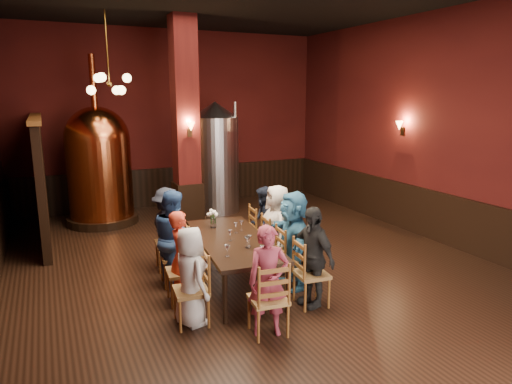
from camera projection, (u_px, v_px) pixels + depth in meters
name	position (u px, v px, depth m)	size (l,w,h in m)	color
room	(252.00, 136.00, 7.40)	(10.00, 10.02, 4.50)	black
wainscot_right	(427.00, 213.00, 9.40)	(0.08, 9.90, 1.00)	black
wainscot_back	(176.00, 186.00, 12.17)	(7.90, 0.08, 1.00)	black
column	(185.00, 125.00, 9.76)	(0.58, 0.58, 4.50)	#4B1310
partition	(41.00, 181.00, 9.15)	(0.22, 3.50, 2.40)	black
pendant_cluster	(109.00, 84.00, 9.05)	(0.90, 0.90, 1.70)	#A57226
sconce_wall	(403.00, 128.00, 9.72)	(0.20, 0.20, 0.36)	black
sconce_column	(190.00, 129.00, 9.50)	(0.20, 0.20, 0.36)	black
dining_table	(233.00, 243.00, 6.97)	(1.25, 2.49, 0.75)	black
chair_0	(191.00, 290.00, 5.83)	(0.46, 0.46, 0.92)	brown
person_0	(191.00, 276.00, 5.79)	(0.63, 0.41, 1.30)	silver
chair_1	(182.00, 271.00, 6.45)	(0.46, 0.46, 0.92)	brown
person_1	(182.00, 257.00, 6.40)	(0.49, 0.32, 1.34)	red
chair_2	(175.00, 256.00, 7.06)	(0.46, 0.46, 0.92)	brown
person_2	(174.00, 238.00, 7.00)	(0.73, 0.36, 1.50)	navy
chair_3	(168.00, 243.00, 7.68)	(0.46, 0.46, 0.92)	brown
person_3	(168.00, 229.00, 7.63)	(0.91, 0.52, 1.40)	black
chair_4	(312.00, 274.00, 6.36)	(0.46, 0.46, 0.92)	brown
person_4	(312.00, 256.00, 6.31)	(0.84, 0.35, 1.43)	black
chair_5	(293.00, 258.00, 6.98)	(0.46, 0.46, 0.92)	brown
person_5	(293.00, 239.00, 6.92)	(1.40, 0.44, 1.51)	teal
chair_6	(277.00, 244.00, 7.59)	(0.46, 0.46, 0.92)	brown
person_6	(277.00, 229.00, 7.54)	(0.72, 0.47, 1.46)	silver
chair_7	(263.00, 233.00, 8.21)	(0.46, 0.46, 0.92)	brown
person_7	(263.00, 223.00, 8.17)	(0.63, 0.31, 1.30)	black
chair_8	(268.00, 299.00, 5.59)	(0.46, 0.46, 0.92)	brown
person_8	(268.00, 281.00, 5.54)	(0.51, 0.33, 1.39)	#943145
copper_kettle	(99.00, 164.00, 10.23)	(1.65, 1.65, 3.74)	black
steel_vessel	(216.00, 158.00, 11.27)	(1.37, 1.37, 2.72)	#B2B2B7
rose_vase	(213.00, 216.00, 7.49)	(0.18, 0.18, 0.31)	white
wine_glass_0	(248.00, 242.00, 6.52)	(0.07, 0.07, 0.17)	white
wine_glass_1	(262.00, 252.00, 6.13)	(0.07, 0.07, 0.17)	white
wine_glass_2	(236.00, 228.00, 7.23)	(0.07, 0.07, 0.17)	white
wine_glass_3	(246.00, 242.00, 6.54)	(0.07, 0.07, 0.17)	white
wine_glass_4	(241.00, 226.00, 7.34)	(0.07, 0.07, 0.17)	white
wine_glass_5	(227.00, 251.00, 6.18)	(0.07, 0.07, 0.17)	white
wine_glass_6	(249.00, 241.00, 6.58)	(0.07, 0.07, 0.17)	white
wine_glass_7	(269.00, 248.00, 6.29)	(0.07, 0.07, 0.17)	white
wine_glass_8	(230.00, 235.00, 6.84)	(0.07, 0.07, 0.17)	white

